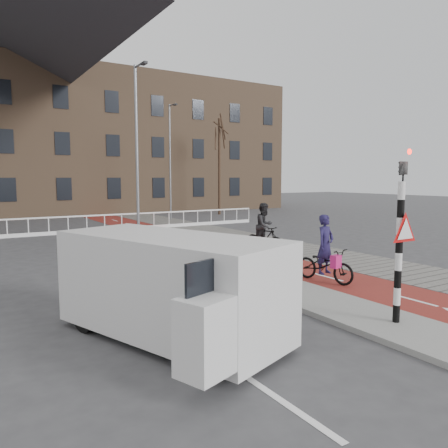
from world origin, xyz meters
TOP-DOWN VIEW (x-y plane):
  - ground at (0.00, 0.00)m, footprint 120.00×120.00m
  - bike_lane at (1.50, 10.00)m, footprint 2.50×60.00m
  - sidewalk at (4.30, 10.00)m, footprint 3.00×60.00m
  - curb_island at (-0.70, 4.00)m, footprint 1.80×16.00m
  - traffic_signal at (-0.60, -2.02)m, footprint 0.80×0.80m
  - bollard at (-0.48, 2.33)m, footprint 0.12×0.12m
  - cyclist_near at (1.00, 1.65)m, footprint 1.04×2.01m
  - cyclist_far at (2.34, 6.39)m, footprint 1.03×2.00m
  - van at (-4.81, -0.11)m, footprint 3.31×4.99m
  - railing at (-5.00, 17.00)m, footprint 28.00×0.10m
  - townhouse_row at (-3.00, 32.00)m, footprint 46.00×10.00m
  - tree_right at (10.55, 23.49)m, footprint 0.21×0.21m
  - streetlight_near at (-1.56, 10.14)m, footprint 0.12×0.12m
  - streetlight_right at (5.23, 21.56)m, footprint 0.12×0.12m

SIDE VIEW (x-z plane):
  - ground at x=0.00m, z-range 0.00..0.00m
  - bike_lane at x=1.50m, z-range 0.00..0.01m
  - sidewalk at x=4.30m, z-range 0.00..0.01m
  - curb_island at x=-0.70m, z-range 0.00..0.12m
  - railing at x=-5.00m, z-range -0.19..0.80m
  - bollard at x=-0.48m, z-range 0.12..0.98m
  - cyclist_near at x=1.00m, z-range -0.32..1.67m
  - cyclist_far at x=2.34m, z-range -0.17..1.88m
  - van at x=-4.81m, z-range 0.05..2.05m
  - traffic_signal at x=-0.60m, z-range 0.15..3.83m
  - streetlight_near at x=-1.56m, z-range 0.00..7.69m
  - tree_right at x=10.55m, z-range 0.00..7.86m
  - streetlight_right at x=5.23m, z-range 0.00..8.25m
  - townhouse_row at x=-3.00m, z-range -0.14..15.76m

